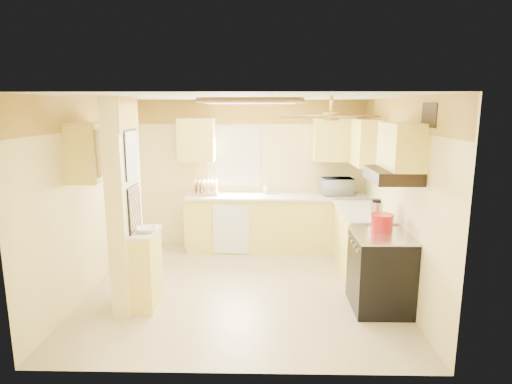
{
  "coord_description": "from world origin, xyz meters",
  "views": [
    {
      "loc": [
        0.29,
        -5.39,
        2.38
      ],
      "look_at": [
        0.17,
        0.35,
        1.24
      ],
      "focal_mm": 30.0,
      "sensor_mm": 36.0,
      "label": 1
    }
  ],
  "objects_px": {
    "stove": "(380,271)",
    "dutch_oven": "(382,222)",
    "kettle": "(376,210)",
    "bowl": "(147,230)",
    "microwave": "(337,187)"
  },
  "relations": [
    {
      "from": "stove",
      "to": "dutch_oven",
      "type": "height_order",
      "value": "dutch_oven"
    },
    {
      "from": "bowl",
      "to": "stove",
      "type": "bearing_deg",
      "value": 0.73
    },
    {
      "from": "microwave",
      "to": "dutch_oven",
      "type": "relative_size",
      "value": 1.81
    },
    {
      "from": "stove",
      "to": "kettle",
      "type": "height_order",
      "value": "kettle"
    },
    {
      "from": "stove",
      "to": "bowl",
      "type": "distance_m",
      "value": 2.81
    },
    {
      "from": "bowl",
      "to": "kettle",
      "type": "distance_m",
      "value": 2.92
    },
    {
      "from": "microwave",
      "to": "stove",
      "type": "bearing_deg",
      "value": 89.39
    },
    {
      "from": "dutch_oven",
      "to": "kettle",
      "type": "xyz_separation_m",
      "value": [
        0.03,
        0.41,
        0.05
      ]
    },
    {
      "from": "kettle",
      "to": "dutch_oven",
      "type": "bearing_deg",
      "value": -94.5
    },
    {
      "from": "stove",
      "to": "kettle",
      "type": "relative_size",
      "value": 3.5
    },
    {
      "from": "bowl",
      "to": "dutch_oven",
      "type": "distance_m",
      "value": 2.83
    },
    {
      "from": "microwave",
      "to": "dutch_oven",
      "type": "height_order",
      "value": "microwave"
    },
    {
      "from": "dutch_oven",
      "to": "kettle",
      "type": "relative_size",
      "value": 1.08
    },
    {
      "from": "microwave",
      "to": "dutch_oven",
      "type": "bearing_deg",
      "value": 91.29
    },
    {
      "from": "microwave",
      "to": "bowl",
      "type": "bearing_deg",
      "value": 35.47
    }
  ]
}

